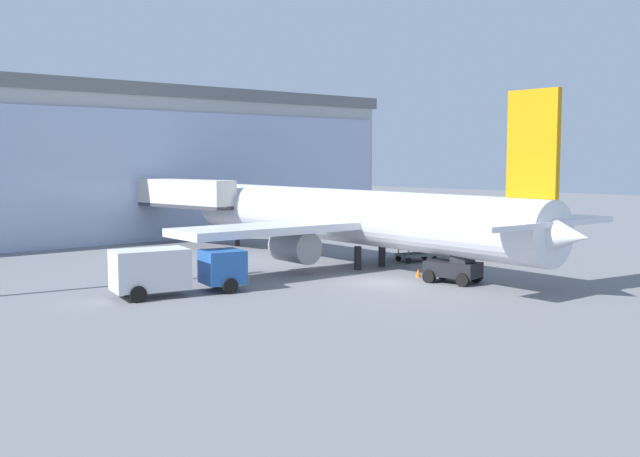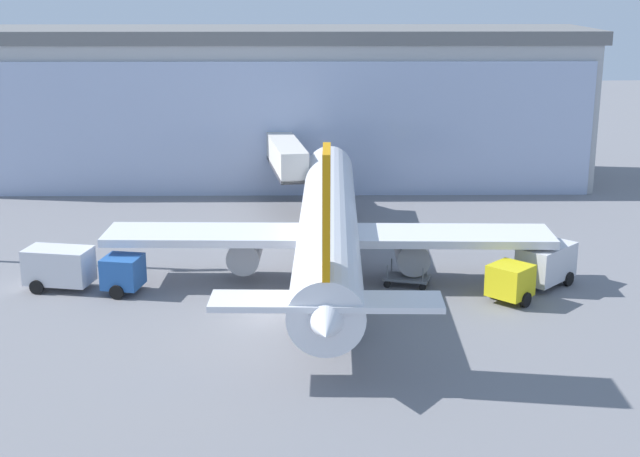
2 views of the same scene
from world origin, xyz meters
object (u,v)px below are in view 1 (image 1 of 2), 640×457
baggage_cart (417,255)px  catering_truck (174,269)px  safety_cone_nose (418,273)px  fuel_truck (494,236)px  safety_cone_wingtip (451,246)px  pushback_tug (455,267)px  airplane (350,217)px  jet_bridge (171,195)px

baggage_cart → catering_truck: bearing=17.7°
catering_truck → baggage_cart: (20.41, -0.47, -0.97)m
catering_truck → safety_cone_nose: size_ratio=13.85×
fuel_truck → safety_cone_wingtip: fuel_truck is taller
baggage_cart → pushback_tug: 9.58m
airplane → baggage_cart: 6.03m
airplane → pushback_tug: (-0.93, -9.78, -2.46)m
safety_cone_nose → baggage_cart: bearing=40.0°
baggage_cart → pushback_tug: bearing=72.1°
jet_bridge → safety_cone_nose: (1.50, -26.61, -4.11)m
jet_bridge → airplane: size_ratio=0.38×
catering_truck → baggage_cart: 20.43m
catering_truck → safety_cone_nose: (14.78, -5.20, -1.19)m
fuel_truck → safety_cone_nose: (-13.35, -3.22, -1.19)m
catering_truck → pushback_tug: bearing=-15.0°
baggage_cart → safety_cone_wingtip: bearing=-141.4°
airplane → safety_cone_nose: size_ratio=69.49×
airplane → safety_cone_nose: (-0.81, -6.86, -3.16)m
pushback_tug → safety_cone_nose: (0.12, 2.92, -0.70)m
jet_bridge → catering_truck: 25.36m
jet_bridge → safety_cone_wingtip: 24.64m
jet_bridge → catering_truck: bearing=142.7°
catering_truck → safety_cone_nose: catering_truck is taller
fuel_truck → safety_cone_wingtip: (0.21, 4.33, -1.19)m
safety_cone_nose → safety_cone_wingtip: same height
airplane → safety_cone_wingtip: size_ratio=69.49×
pushback_tug → safety_cone_wingtip: pushback_tug is taller
airplane → fuel_truck: bearing=-101.4°
safety_cone_wingtip → fuel_truck: bearing=-92.8°
jet_bridge → airplane: airplane is taller
jet_bridge → pushback_tug: size_ratio=4.25×
catering_truck → safety_cone_wingtip: catering_truck is taller
safety_cone_nose → pushback_tug: bearing=-92.4°
catering_truck → safety_cone_wingtip: 28.47m
pushback_tug → airplane: bearing=-14.8°
fuel_truck → safety_cone_nose: fuel_truck is taller
airplane → pushback_tug: airplane is taller
pushback_tug → safety_cone_nose: pushback_tug is taller
jet_bridge → baggage_cart: bearing=-167.4°
fuel_truck → safety_cone_nose: size_ratio=12.44×
catering_truck → pushback_tug: catering_truck is taller
fuel_truck → catering_truck: bearing=-47.0°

